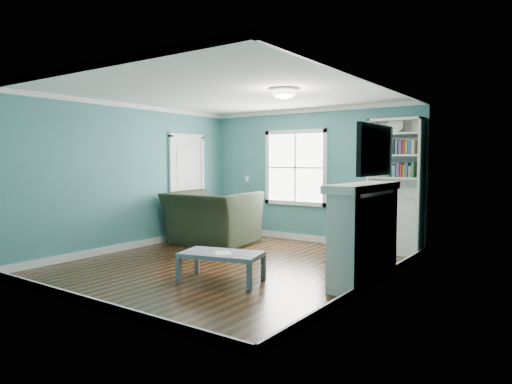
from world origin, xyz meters
The scene contains 13 objects.
floor centered at (0.00, 0.00, 0.00)m, with size 5.00×5.00×0.00m, color black.
room_walls centered at (0.00, 0.00, 1.58)m, with size 5.00×5.00×5.00m.
trim centered at (0.00, 0.00, 1.24)m, with size 4.50×5.00×2.60m.
window centered at (-0.30, 2.49, 1.45)m, with size 1.40×0.06×1.50m.
bookshelf centered at (1.77, 2.30, 0.92)m, with size 0.90×0.35×2.31m.
fireplace centered at (2.08, 0.20, 0.64)m, with size 0.44×1.58×1.30m.
tv centered at (2.20, 0.20, 1.72)m, with size 0.06×1.10×0.65m, color black.
door centered at (-2.22, 1.40, 1.07)m, with size 0.12×0.98×2.17m.
ceiling_fixture centered at (0.90, 0.10, 2.55)m, with size 0.38×0.38×0.15m.
light_switch centered at (-1.50, 2.48, 1.20)m, with size 0.08×0.01×0.12m, color white.
recliner centered at (-1.37, 1.17, 0.67)m, with size 1.53×1.00×1.34m, color #222C1B.
coffee_table centered at (0.49, -0.80, 0.33)m, with size 1.16×0.82×0.38m.
paper_sheet centered at (0.55, -0.83, 0.38)m, with size 0.21×0.26×0.00m, color white.
Camera 1 is at (4.29, -5.40, 1.60)m, focal length 32.00 mm.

